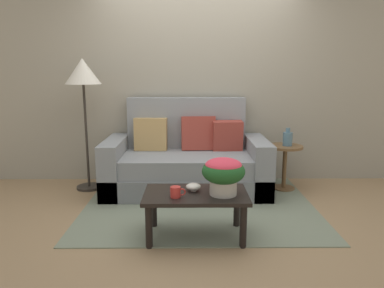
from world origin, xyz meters
name	(u,v)px	position (x,y,z in m)	size (l,w,h in m)	color
ground_plane	(200,209)	(0.00, 0.00, 0.00)	(14.00, 14.00, 0.00)	#997A56
wall_back	(197,73)	(0.00, 1.16, 1.40)	(6.40, 0.12, 2.81)	gray
area_rug	(199,205)	(0.00, 0.11, 0.01)	(2.44, 1.94, 0.01)	gray
couch	(187,163)	(-0.14, 0.67, 0.34)	(1.92, 0.94, 1.10)	slate
coffee_table	(196,200)	(-0.05, -0.64, 0.33)	(0.89, 0.53, 0.40)	black
side_table	(285,159)	(1.05, 0.66, 0.38)	(0.42, 0.42, 0.55)	brown
floor_lamp	(83,79)	(-1.35, 0.71, 1.34)	(0.42, 0.42, 1.58)	#2D2823
potted_plant	(223,172)	(0.18, -0.68, 0.59)	(0.36, 0.36, 0.31)	#B7B2A8
coffee_mug	(176,192)	(-0.22, -0.75, 0.45)	(0.13, 0.09, 0.09)	red
snack_bowl	(193,187)	(-0.07, -0.58, 0.44)	(0.13, 0.13, 0.07)	silver
table_vase	(288,138)	(1.07, 0.65, 0.64)	(0.11, 0.11, 0.21)	slate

